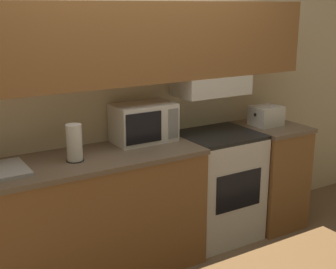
{
  "coord_description": "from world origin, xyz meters",
  "views": [
    {
      "loc": [
        -1.62,
        -3.27,
        1.97
      ],
      "look_at": [
        0.05,
        -0.55,
        1.09
      ],
      "focal_mm": 50.0,
      "sensor_mm": 36.0,
      "label": 1
    }
  ],
  "objects_px": {
    "stove_range": "(217,186)",
    "paper_towel_roll": "(74,143)",
    "microwave": "(144,123)",
    "toaster": "(266,116)"
  },
  "relations": [
    {
      "from": "stove_range",
      "to": "paper_towel_roll",
      "type": "bearing_deg",
      "value": -177.74
    },
    {
      "from": "stove_range",
      "to": "microwave",
      "type": "relative_size",
      "value": 1.95
    },
    {
      "from": "stove_range",
      "to": "microwave",
      "type": "bearing_deg",
      "value": 168.98
    },
    {
      "from": "toaster",
      "to": "paper_towel_roll",
      "type": "height_order",
      "value": "paper_towel_roll"
    },
    {
      "from": "stove_range",
      "to": "paper_towel_roll",
      "type": "relative_size",
      "value": 3.63
    },
    {
      "from": "stove_range",
      "to": "paper_towel_roll",
      "type": "distance_m",
      "value": 1.41
    },
    {
      "from": "paper_towel_roll",
      "to": "microwave",
      "type": "bearing_deg",
      "value": 15.48
    },
    {
      "from": "toaster",
      "to": "paper_towel_roll",
      "type": "relative_size",
      "value": 1.02
    },
    {
      "from": "microwave",
      "to": "paper_towel_roll",
      "type": "bearing_deg",
      "value": -164.52
    },
    {
      "from": "microwave",
      "to": "toaster",
      "type": "bearing_deg",
      "value": -5.87
    }
  ]
}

